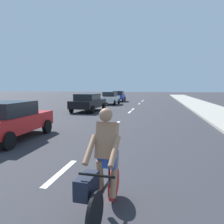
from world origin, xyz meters
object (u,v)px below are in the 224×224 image
(parked_car_white, at_px, (110,98))
(parked_car_black, at_px, (88,102))
(parked_car_red, at_px, (10,120))
(cyclist, at_px, (102,168))
(parked_car_blue, at_px, (119,96))

(parked_car_white, bearing_deg, parked_car_black, -90.77)
(parked_car_red, bearing_deg, cyclist, -42.80)
(cyclist, distance_m, parked_car_black, 16.08)
(parked_car_black, bearing_deg, parked_car_blue, 92.02)
(parked_car_white, distance_m, parked_car_blue, 6.00)
(parked_car_blue, bearing_deg, parked_car_black, -92.93)
(cyclist, xyz_separation_m, parked_car_white, (-4.90, 23.05, 0.00))
(parked_car_white, xyz_separation_m, parked_car_blue, (-0.05, 6.00, 0.00))
(parked_car_black, bearing_deg, cyclist, -68.09)
(cyclist, height_order, parked_car_white, cyclist)
(parked_car_black, relative_size, parked_car_blue, 1.20)
(parked_car_blue, bearing_deg, cyclist, -82.23)
(cyclist, distance_m, parked_car_white, 23.57)
(cyclist, relative_size, parked_car_white, 0.47)
(parked_car_black, distance_m, parked_car_white, 7.84)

